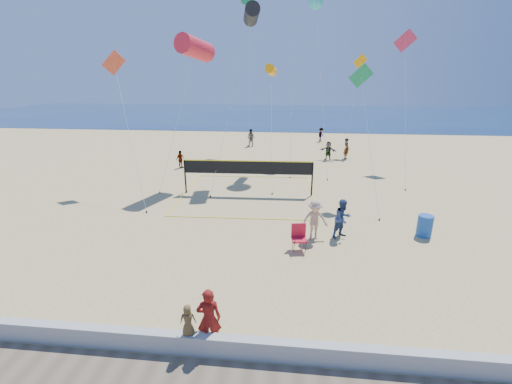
# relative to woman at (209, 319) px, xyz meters

# --- Properties ---
(ground) EXTENTS (120.00, 120.00, 0.00)m
(ground) POSITION_rel_woman_xyz_m (0.87, 2.70, -0.91)
(ground) COLOR #D2B676
(ground) RESTS_ON ground
(ocean) EXTENTS (140.00, 50.00, 0.03)m
(ocean) POSITION_rel_woman_xyz_m (0.87, 64.70, -0.90)
(ocean) COLOR navy
(ocean) RESTS_ON ground
(seawall) EXTENTS (32.00, 0.30, 0.60)m
(seawall) POSITION_rel_woman_xyz_m (0.87, -0.30, -0.61)
(seawall) COLOR #B0B0AB
(seawall) RESTS_ON ground
(woman) EXTENTS (0.74, 0.56, 1.83)m
(woman) POSITION_rel_woman_xyz_m (0.00, 0.00, 0.00)
(woman) COLOR maroon
(woman) RESTS_ON ground
(toddler) EXTENTS (0.47, 0.35, 0.89)m
(toddler) POSITION_rel_woman_xyz_m (-0.50, -0.27, 0.13)
(toddler) COLOR brown
(toddler) RESTS_ON seawall
(bystander_a) EXTENTS (1.15, 1.10, 1.86)m
(bystander_a) POSITION_rel_woman_xyz_m (4.56, 7.45, 0.02)
(bystander_a) COLOR navy
(bystander_a) RESTS_ON ground
(bystander_b) EXTENTS (1.31, 0.87, 1.89)m
(bystander_b) POSITION_rel_woman_xyz_m (3.25, 7.14, 0.03)
(bystander_b) COLOR tan
(bystander_b) RESTS_ON ground
(far_person_0) EXTENTS (0.70, 0.93, 1.46)m
(far_person_0) POSITION_rel_woman_xyz_m (-7.04, 19.32, -0.18)
(far_person_0) COLOR gray
(far_person_0) RESTS_ON ground
(far_person_1) EXTENTS (1.63, 1.08, 1.68)m
(far_person_1) POSITION_rel_woman_xyz_m (5.41, 23.59, -0.07)
(far_person_1) COLOR gray
(far_person_1) RESTS_ON ground
(far_person_2) EXTENTS (0.62, 0.79, 1.91)m
(far_person_2) POSITION_rel_woman_xyz_m (7.11, 24.21, 0.04)
(far_person_2) COLOR gray
(far_person_2) RESTS_ON ground
(far_person_3) EXTENTS (1.09, 0.96, 1.88)m
(far_person_3) POSITION_rel_woman_xyz_m (-2.34, 29.30, 0.03)
(far_person_3) COLOR gray
(far_person_3) RESTS_ON ground
(far_person_4) EXTENTS (1.02, 1.19, 1.59)m
(far_person_4) POSITION_rel_woman_xyz_m (5.48, 33.22, -0.12)
(far_person_4) COLOR gray
(far_person_4) RESTS_ON ground
(camp_chair) EXTENTS (0.72, 0.85, 1.30)m
(camp_chair) POSITION_rel_woman_xyz_m (2.53, 5.99, -0.25)
(camp_chair) COLOR red
(camp_chair) RESTS_ON ground
(trash_barrel) EXTENTS (0.71, 0.71, 1.03)m
(trash_barrel) POSITION_rel_woman_xyz_m (8.46, 7.97, -0.40)
(trash_barrel) COLOR #194DA5
(trash_barrel) RESTS_ON ground
(volleyball_net) EXTENTS (8.59, 8.45, 2.22)m
(volleyball_net) POSITION_rel_woman_xyz_m (-0.62, 13.19, 0.59)
(volleyball_net) COLOR black
(volleyball_net) RESTS_ON ground
(kite_0) EXTENTS (3.18, 4.49, 9.76)m
(kite_0) POSITION_rel_woman_xyz_m (-4.28, 15.62, 8.03)
(kite_0) COLOR red
(kite_0) RESTS_ON ground
(kite_1) EXTENTS (2.77, 6.76, 11.84)m
(kite_1) POSITION_rel_woman_xyz_m (-0.89, 17.83, 10.27)
(kite_1) COLOR black
(kite_1) RESTS_ON ground
(kite_2) EXTENTS (1.06, 7.58, 8.15)m
(kite_2) POSITION_rel_woman_xyz_m (0.34, 19.95, 6.77)
(kite_2) COLOR #FFA409
(kite_2) RESTS_ON ground
(kite_3) EXTENTS (4.25, 5.23, 8.80)m
(kite_3) POSITION_rel_woman_xyz_m (-9.05, 14.12, 6.62)
(kite_3) COLOR #EE4F2D
(kite_3) RESTS_ON ground
(kite_4) EXTENTS (1.63, 4.22, 7.95)m
(kite_4) POSITION_rel_woman_xyz_m (5.98, 13.41, 5.85)
(kite_4) COLOR #1A9050
(kite_4) RESTS_ON ground
(kite_5) EXTENTS (1.95, 8.11, 10.81)m
(kite_5) POSITION_rel_woman_xyz_m (10.70, 22.52, 8.46)
(kite_5) COLOR #C62B50
(kite_5) RESTS_ON ground
(kite_7) EXTENTS (1.90, 9.03, 13.84)m
(kite_7) POSITION_rel_woman_xyz_m (3.71, 25.09, 12.28)
(kite_7) COLOR #31B8CE
(kite_7) RESTS_ON ground
(kite_8) EXTENTS (1.69, 9.53, 14.44)m
(kite_8) POSITION_rel_woman_xyz_m (-2.25, 28.32, 12.90)
(kite_8) COLOR #1A9050
(kite_8) RESTS_ON ground
(kite_9) EXTENTS (2.28, 5.13, 9.31)m
(kite_9) POSITION_rel_woman_xyz_m (8.16, 27.46, 7.05)
(kite_9) COLOR #FFA409
(kite_9) RESTS_ON ground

